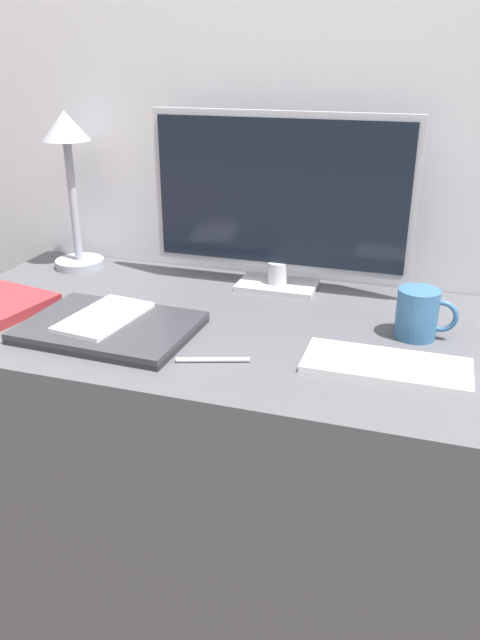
# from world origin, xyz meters

# --- Properties ---
(wall_back) EXTENTS (3.60, 0.05, 2.40)m
(wall_back) POSITION_xyz_m (0.00, 0.58, 1.20)
(wall_back) COLOR silver
(wall_back) RESTS_ON ground_plane
(desk) EXTENTS (1.40, 0.63, 0.74)m
(desk) POSITION_xyz_m (0.00, 0.23, 0.37)
(desk) COLOR #4C4C51
(desk) RESTS_ON ground_plane
(monitor) EXTENTS (0.59, 0.11, 0.40)m
(monitor) POSITION_xyz_m (-0.01, 0.46, 0.94)
(monitor) COLOR #B7B7BC
(monitor) RESTS_ON desk
(keyboard) EXTENTS (0.29, 0.12, 0.01)m
(keyboard) POSITION_xyz_m (0.27, 0.12, 0.74)
(keyboard) COLOR silver
(keyboard) RESTS_ON desk
(laptop) EXTENTS (0.34, 0.25, 0.02)m
(laptop) POSITION_xyz_m (-0.27, 0.11, 0.75)
(laptop) COLOR #232328
(laptop) RESTS_ON desk
(ereader) EXTENTS (0.14, 0.21, 0.01)m
(ereader) POSITION_xyz_m (-0.28, 0.13, 0.76)
(ereader) COLOR white
(ereader) RESTS_ON laptop
(desk_lamp) EXTENTS (0.12, 0.12, 0.39)m
(desk_lamp) POSITION_xyz_m (-0.54, 0.45, 0.99)
(desk_lamp) COLOR #999EA8
(desk_lamp) RESTS_ON desk
(coffee_mug) EXTENTS (0.12, 0.08, 0.10)m
(coffee_mug) POSITION_xyz_m (0.31, 0.28, 0.78)
(coffee_mug) COLOR #336089
(coffee_mug) RESTS_ON desk
(pen) EXTENTS (0.13, 0.05, 0.01)m
(pen) POSITION_xyz_m (-0.03, 0.06, 0.74)
(pen) COLOR silver
(pen) RESTS_ON desk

